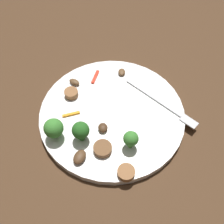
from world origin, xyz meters
The scene contains 15 objects.
ground_plane centered at (0.00, 0.00, 0.00)m, with size 1.40×1.40×0.00m, color #422B19.
plate centered at (0.00, 0.00, 0.01)m, with size 0.30×0.30×0.02m, color white.
fork centered at (0.07, 0.09, 0.02)m, with size 0.18×0.02×0.00m.
broccoli_floret_0 centered at (0.08, -0.03, 0.04)m, with size 0.03×0.03×0.04m.
broccoli_floret_1 centered at (-0.04, -0.12, 0.04)m, with size 0.04×0.04×0.05m.
broccoli_floret_2 centered at (0.00, -0.08, 0.04)m, with size 0.03×0.03×0.05m.
sausage_slice_0 centered at (0.11, -0.08, 0.02)m, with size 0.03×0.03×0.01m, color brown.
sausage_slice_1 centered at (-0.09, -0.03, 0.02)m, with size 0.03×0.03×0.01m, color brown.
sausage_slice_2 centered at (0.05, -0.08, 0.02)m, with size 0.03×0.03×0.01m, color brown.
mushroom_0 centered at (0.02, -0.04, 0.02)m, with size 0.02×0.02×0.01m, color #422B19.
mushroom_1 centered at (-0.06, 0.09, 0.02)m, with size 0.02×0.02×0.01m, color brown.
mushroom_2 centered at (0.03, -0.12, 0.02)m, with size 0.03×0.02×0.01m, color #4C331E.
mushroom_3 centered at (-0.11, 0.00, 0.02)m, with size 0.03×0.01×0.01m, color brown.
pepper_strip_0 centered at (-0.06, -0.06, 0.02)m, with size 0.04×0.01×0.00m, color orange.
pepper_strip_1 centered at (-0.09, 0.04, 0.02)m, with size 0.04×0.01×0.00m, color red.
Camera 1 is at (0.21, -0.23, 0.47)m, focal length 42.66 mm.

